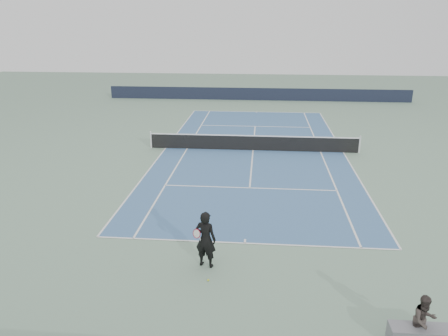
# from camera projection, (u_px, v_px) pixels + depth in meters

# --- Properties ---
(ground) EXTENTS (80.00, 80.00, 0.00)m
(ground) POSITION_uv_depth(u_px,v_px,m) (253.00, 150.00, 26.94)
(ground) COLOR gray
(court_surface) EXTENTS (10.97, 23.77, 0.01)m
(court_surface) POSITION_uv_depth(u_px,v_px,m) (253.00, 150.00, 26.94)
(court_surface) COLOR #3D6390
(court_surface) RESTS_ON ground
(tennis_net) EXTENTS (12.90, 0.10, 1.07)m
(tennis_net) POSITION_uv_depth(u_px,v_px,m) (253.00, 143.00, 26.78)
(tennis_net) COLOR silver
(tennis_net) RESTS_ON ground
(windscreen_far) EXTENTS (30.00, 0.25, 1.20)m
(windscreen_far) POSITION_uv_depth(u_px,v_px,m) (258.00, 94.00, 43.61)
(windscreen_far) COLOR black
(windscreen_far) RESTS_ON ground
(tennis_player) EXTENTS (0.87, 0.70, 1.93)m
(tennis_player) POSITION_uv_depth(u_px,v_px,m) (206.00, 239.00, 14.02)
(tennis_player) COLOR black
(tennis_player) RESTS_ON ground
(tennis_ball) EXTENTS (0.07, 0.07, 0.07)m
(tennis_ball) POSITION_uv_depth(u_px,v_px,m) (208.00, 280.00, 13.47)
(tennis_ball) COLOR #CED72C
(tennis_ball) RESTS_ON ground
(spectator_bench) EXTENTS (1.63, 0.90, 1.38)m
(spectator_bench) POSITION_uv_depth(u_px,v_px,m) (423.00, 328.00, 10.69)
(spectator_bench) COLOR slate
(spectator_bench) RESTS_ON ground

